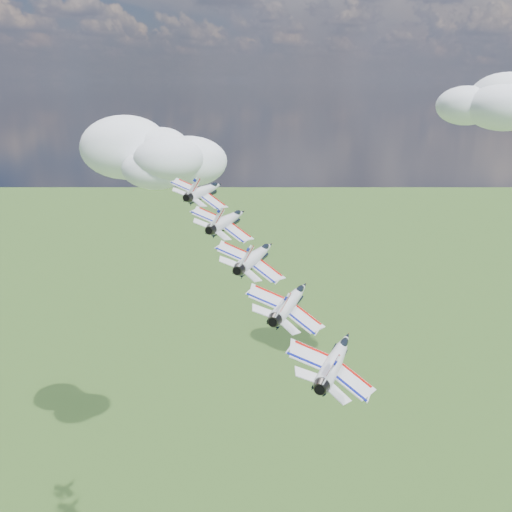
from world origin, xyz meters
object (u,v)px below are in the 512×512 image
at_px(jet_3, 291,301).
at_px(jet_0, 205,190).
at_px(jet_4, 336,359).
at_px(jet_1, 228,220).
at_px(jet_2, 256,256).

bearing_deg(jet_3, jet_0, 134.02).
xyz_separation_m(jet_0, jet_4, (31.89, -30.08, -11.09)).
relative_size(jet_1, jet_4, 1.00).
bearing_deg(jet_0, jet_2, -45.98).
height_order(jet_1, jet_2, jet_1).
distance_m(jet_2, jet_4, 22.61).
distance_m(jet_0, jet_2, 22.61).
relative_size(jet_3, jet_4, 1.00).
distance_m(jet_0, jet_3, 33.92).
height_order(jet_0, jet_4, jet_0).
bearing_deg(jet_2, jet_3, -45.98).
relative_size(jet_0, jet_1, 1.00).
xyz_separation_m(jet_1, jet_2, (7.97, -7.52, -2.77)).
relative_size(jet_1, jet_2, 1.00).
relative_size(jet_0, jet_4, 1.00).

